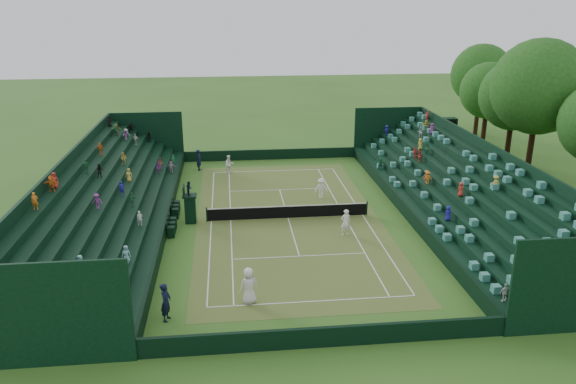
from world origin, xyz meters
name	(u,v)px	position (x,y,z in m)	size (l,w,h in m)	color
ground	(288,218)	(0.00, 0.00, 0.00)	(160.00, 160.00, 0.00)	#305C1D
court_surface	(288,218)	(0.00, 0.00, 0.01)	(12.97, 26.77, 0.01)	#437928
perimeter_wall_north	(270,154)	(0.00, 15.88, 0.50)	(17.17, 0.20, 1.00)	black
perimeter_wall_south	(326,337)	(0.00, -15.88, 0.50)	(17.17, 0.20, 1.00)	black
perimeter_wall_east	(403,207)	(8.48, 0.00, 0.50)	(0.20, 31.77, 1.00)	black
perimeter_wall_west	(168,216)	(-8.48, 0.00, 0.50)	(0.20, 31.77, 1.00)	black
north_grandstand	(459,192)	(12.66, 0.00, 1.55)	(6.60, 32.00, 4.90)	black
south_grandstand	(105,205)	(-12.66, 0.00, 1.55)	(6.60, 32.00, 4.90)	black
tennis_net	(288,211)	(0.00, 0.00, 0.53)	(11.67, 0.10, 1.06)	black
scoreboard_tower	(446,124)	(17.75, 16.00, 3.14)	(2.00, 1.00, 3.70)	black
tree_row	(528,94)	(22.93, 10.57, 6.85)	(10.22, 36.23, 12.06)	black
umpire_chair	(190,205)	(-6.93, -0.02, 1.30)	(0.97, 0.97, 3.04)	black
courtside_chairs	(174,218)	(-8.08, -0.05, 0.41)	(0.50, 5.47, 1.08)	black
player_near_west	(249,286)	(-3.30, -11.65, 0.99)	(0.97, 0.63, 1.98)	silver
player_near_east	(346,222)	(3.47, -3.46, 0.92)	(0.67, 0.44, 1.84)	white
player_far_west	(229,164)	(-4.06, 11.51, 0.86)	(0.83, 0.65, 1.72)	white
player_far_east	(321,188)	(3.10, 4.13, 0.81)	(1.04, 0.60, 1.61)	white
line_judge_north	(199,160)	(-6.81, 12.88, 0.97)	(0.71, 0.46, 1.94)	black
line_judge_south	(166,302)	(-7.39, -12.83, 0.99)	(0.72, 0.47, 1.98)	black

